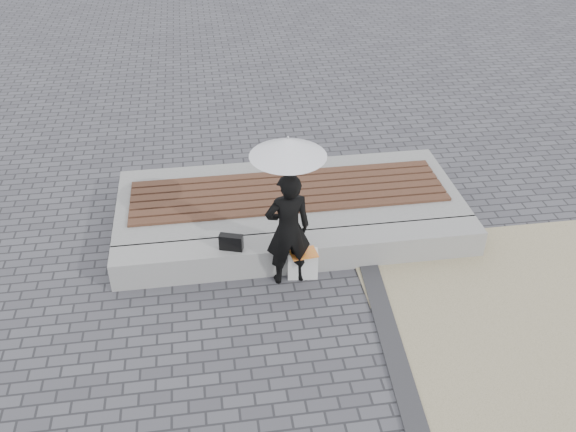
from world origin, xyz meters
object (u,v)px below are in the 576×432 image
object	(u,v)px
parasol	(288,147)
handbag	(231,242)
woman	(288,229)
canvas_tote	(303,264)
seating_ledge	(302,252)

from	to	relation	value
parasol	handbag	world-z (taller)	parasol
woman	handbag	size ratio (longest dim) A/B	5.23
handbag	woman	bearing A→B (deg)	0.35
woman	handbag	world-z (taller)	woman
parasol	handbag	xyz separation A→B (m)	(-0.71, 0.23, -1.44)
canvas_tote	woman	bearing A→B (deg)	-164.51
seating_ledge	canvas_tote	bearing A→B (deg)	-96.70
seating_ledge	woman	distance (m)	0.71
seating_ledge	parasol	xyz separation A→B (m)	(-0.23, -0.30, 1.75)
parasol	canvas_tote	distance (m)	1.75
handbag	canvas_tote	distance (m)	0.97
parasol	handbag	bearing A→B (deg)	161.87
seating_ledge	woman	bearing A→B (deg)	-127.37
parasol	canvas_tote	xyz separation A→B (m)	(0.20, 0.03, -1.74)
handbag	seating_ledge	bearing A→B (deg)	22.72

